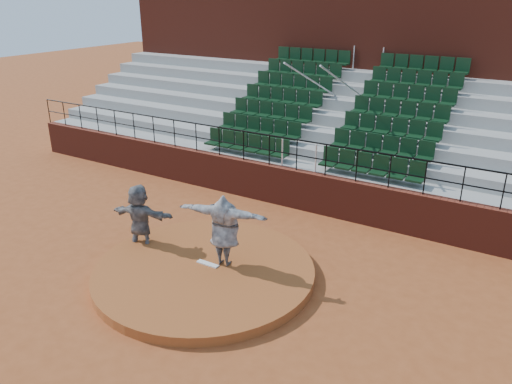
% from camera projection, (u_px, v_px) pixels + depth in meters
% --- Properties ---
extents(ground, '(90.00, 90.00, 0.00)m').
position_uv_depth(ground, '(205.00, 276.00, 12.52)').
color(ground, '#9B4B23').
rests_on(ground, ground).
extents(pitchers_mound, '(5.50, 5.50, 0.25)m').
position_uv_depth(pitchers_mound, '(204.00, 271.00, 12.47)').
color(pitchers_mound, '#9F5023').
rests_on(pitchers_mound, ground).
extents(pitching_rubber, '(0.60, 0.15, 0.03)m').
position_uv_depth(pitching_rubber, '(208.00, 264.00, 12.54)').
color(pitching_rubber, white).
rests_on(pitching_rubber, pitchers_mound).
extents(boundary_wall, '(24.00, 0.30, 1.30)m').
position_uv_depth(boundary_wall, '(296.00, 189.00, 16.24)').
color(boundary_wall, maroon).
rests_on(boundary_wall, ground).
extents(wall_railing, '(24.04, 0.05, 1.03)m').
position_uv_depth(wall_railing, '(297.00, 148.00, 15.72)').
color(wall_railing, black).
rests_on(wall_railing, boundary_wall).
extents(seating_deck, '(24.00, 5.97, 4.63)m').
position_uv_depth(seating_deck, '(340.00, 139.00, 18.83)').
color(seating_deck, '#9D9C97').
rests_on(seating_deck, ground).
extents(press_box_facade, '(24.00, 3.00, 7.10)m').
position_uv_depth(press_box_facade, '(379.00, 69.00, 21.18)').
color(press_box_facade, maroon).
rests_on(press_box_facade, ground).
extents(pitcher, '(2.37, 1.03, 1.87)m').
position_uv_depth(pitcher, '(224.00, 230.00, 12.24)').
color(pitcher, black).
rests_on(pitcher, pitchers_mound).
extents(fielder, '(1.85, 0.97, 1.90)m').
position_uv_depth(fielder, '(140.00, 218.00, 13.44)').
color(fielder, black).
rests_on(fielder, ground).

